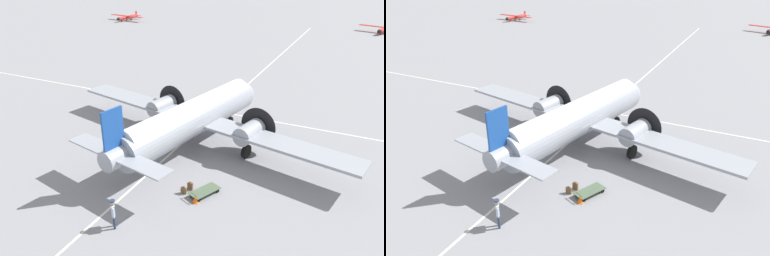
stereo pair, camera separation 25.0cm
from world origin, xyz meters
The scene contains 10 objects.
ground_plane centered at (0.00, 0.00, 0.00)m, with size 300.00×300.00×0.00m, color gray.
apron_line_eastwest centered at (0.00, 7.88, 0.00)m, with size 120.00×0.16×0.01m.
apron_line_northsouth centered at (-1.00, 0.00, 0.00)m, with size 0.16×120.00×0.01m.
airliner_main centered at (0.09, 0.42, 2.52)m, with size 25.71×17.52×5.79m.
crew_foreground centered at (0.36, -10.84, 1.17)m, with size 0.45×0.50×1.86m.
suitcase_near_door centered at (2.57, -5.55, 0.27)m, with size 0.37×0.16×0.57m.
suitcase_upright_spare centered at (2.38, -6.14, 0.24)m, with size 0.38×0.13×0.52m.
baggage_cart centered at (3.65, -5.68, 0.27)m, with size 1.71×2.29×0.56m.
light_aircraft_distant centered at (-41.96, 51.27, 0.78)m, with size 9.37×7.01×1.83m.
traffic_cone centered at (3.48, -6.66, 0.25)m, with size 0.42×0.42×0.55m.
Camera 1 is at (11.75, -24.20, 14.13)m, focal length 35.00 mm.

